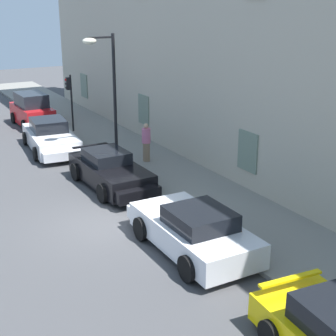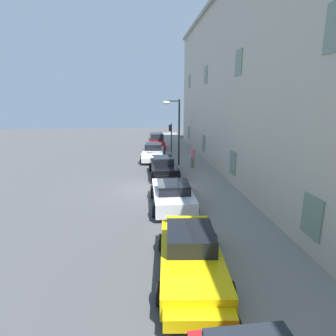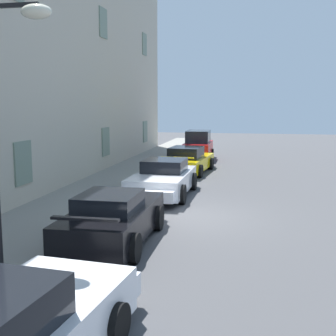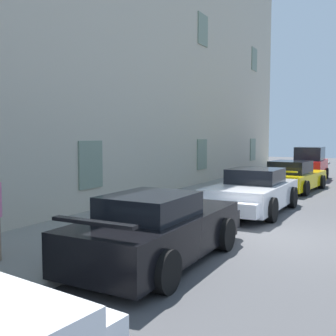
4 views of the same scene
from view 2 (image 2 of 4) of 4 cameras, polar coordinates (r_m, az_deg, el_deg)
name	(u,v)px [view 2 (image 2 of 4)]	position (r m, az deg, el deg)	size (l,w,h in m)	color
ground_plane	(145,189)	(17.88, -4.75, -4.33)	(80.00, 80.00, 0.00)	#444447
sidewalk	(206,186)	(18.34, 7.82, -3.72)	(60.00, 3.50, 0.14)	gray
building_facade	(276,81)	(18.96, 21.39, 16.28)	(42.68, 5.34, 13.31)	#BCB29E
sportscar_red_lead	(153,153)	(26.44, -3.05, 3.05)	(5.26, 2.50, 1.46)	white
sportscar_yellow_flank	(164,168)	(20.55, -0.86, -0.07)	(4.79, 2.09, 1.39)	black
sportscar_white_middle	(172,194)	(15.02, 0.84, -5.32)	(4.83, 2.28, 1.41)	white
sportscar_tail_end	(191,259)	(9.39, 4.80, -18.12)	(5.14, 2.48, 1.38)	yellow
hatchback_parked	(156,142)	(31.97, -2.40, 5.35)	(3.73, 1.90, 1.87)	red
traffic_light	(171,133)	(29.00, 0.54, 7.24)	(0.22, 0.36, 3.04)	black
street_lamp	(174,120)	(23.10, 1.23, 9.81)	(0.44, 1.42, 5.47)	black
pedestrian_admiring	(193,157)	(22.75, 5.07, 2.24)	(0.41, 0.41, 1.71)	#8C7259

